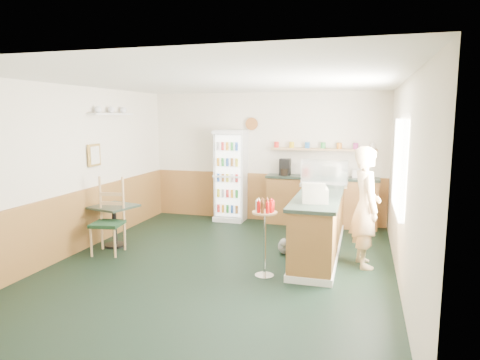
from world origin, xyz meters
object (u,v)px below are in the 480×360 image
at_px(cafe_chair, 111,213).
at_px(shopkeeper, 366,207).
at_px(drinks_fridge, 231,176).
at_px(display_case, 324,173).
at_px(cash_register, 315,195).
at_px(cafe_table, 114,218).
at_px(condiment_stand, 265,225).

bearing_deg(cafe_chair, shopkeeper, -2.52).
distance_m(drinks_fridge, display_case, 2.36).
relative_size(drinks_fridge, shopkeeper, 1.08).
relative_size(drinks_fridge, cash_register, 5.19).
bearing_deg(shopkeeper, cafe_table, 77.38).
height_order(cash_register, cafe_table, cash_register).
relative_size(cafe_table, cafe_chair, 0.64).
height_order(drinks_fridge, condiment_stand, drinks_fridge).
bearing_deg(cafe_chair, cash_register, -8.32).
bearing_deg(shopkeeper, cafe_chair, 81.36).
relative_size(drinks_fridge, condiment_stand, 1.80).
xyz_separation_m(display_case, cafe_table, (-3.40, -1.22, -0.73)).
bearing_deg(shopkeeper, drinks_fridge, 36.77).
bearing_deg(drinks_fridge, cafe_table, -119.89).
xyz_separation_m(drinks_fridge, cash_register, (2.06, -2.57, 0.15)).
distance_m(drinks_fridge, condiment_stand, 3.32).
relative_size(shopkeeper, condiment_stand, 1.66).
distance_m(cash_register, shopkeeper, 0.84).
bearing_deg(condiment_stand, cafe_chair, 171.97).
xyz_separation_m(shopkeeper, cafe_table, (-4.10, -0.19, -0.39)).
distance_m(condiment_stand, cafe_chair, 2.69).
distance_m(shopkeeper, cafe_chair, 4.02).
height_order(drinks_fridge, cash_register, drinks_fridge).
relative_size(condiment_stand, cafe_chair, 0.87).
distance_m(drinks_fridge, cafe_table, 2.74).
xyz_separation_m(display_case, condiment_stand, (-0.62, -1.87, -0.49)).
bearing_deg(display_case, shopkeeper, -55.93).
distance_m(display_case, cash_register, 1.46).
xyz_separation_m(shopkeeper, cafe_chair, (-3.99, -0.46, -0.25)).
bearing_deg(cafe_table, cafe_chair, -67.80).
height_order(cash_register, condiment_stand, cash_register).
bearing_deg(cafe_table, cash_register, -3.86).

